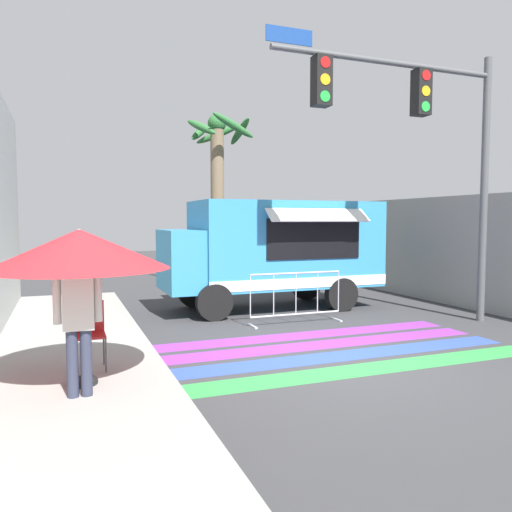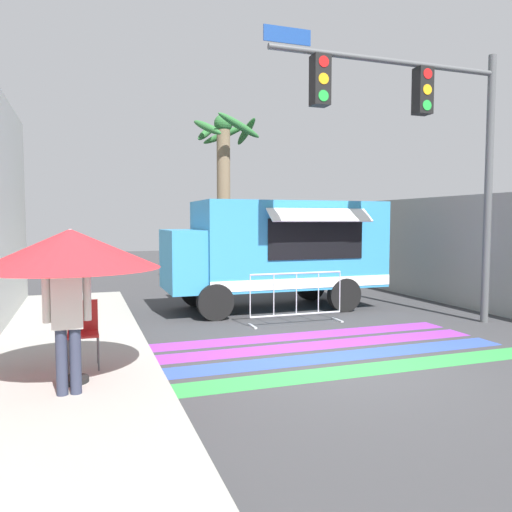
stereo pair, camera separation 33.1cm
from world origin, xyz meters
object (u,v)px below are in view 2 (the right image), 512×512
Objects in this scene: barricade_front at (296,298)px; palm_tree at (224,177)px; folding_chair at (83,327)px; food_truck at (273,248)px; patio_umbrella at (71,249)px; traffic_signal_pole at (422,124)px; vendor_person at (67,314)px.

barricade_front is 6.98m from palm_tree.
food_truck is at bearing 37.94° from folding_chair.
barricade_front is (4.39, 3.07, -1.29)m from patio_umbrella.
traffic_signal_pole is 2.69× the size of barricade_front.
barricade_front is 0.37× the size of palm_tree.
palm_tree is at bearing 89.93° from food_truck.
patio_umbrella is 5.51m from barricade_front.
traffic_signal_pole is at bearing 4.84° from folding_chair.
barricade_front is at bearing 150.76° from traffic_signal_pole.
folding_chair is (0.12, 0.68, -1.11)m from patio_umbrella.
palm_tree reaches higher than vendor_person.
vendor_person is at bearing -95.75° from patio_umbrella.
vendor_person reaches higher than folding_chair.
patio_umbrella reaches higher than vendor_person.
patio_umbrella is 1.31m from folding_chair.
food_truck is 4.45m from traffic_signal_pole.
vendor_person is at bearing -115.32° from palm_tree.
vendor_person is (-6.58, -2.31, -2.98)m from traffic_signal_pole.
palm_tree is (4.46, 8.66, 2.89)m from folding_chair.
traffic_signal_pole is at bearing -75.30° from palm_tree.
food_truck is at bearing 55.23° from vendor_person.
food_truck reaches higher than vendor_person.
barricade_front is at bearing 35.00° from patio_umbrella.
traffic_signal_pole reaches higher than folding_chair.
traffic_signal_pole is 3.40× the size of vendor_person.
food_truck reaches higher than barricade_front.
patio_umbrella is at bearing 90.23° from vendor_person.
traffic_signal_pole is at bearing -57.25° from food_truck.
traffic_signal_pole is (1.96, -3.05, 2.57)m from food_truck.
vendor_person is 11.10m from palm_tree.
food_truck is 2.45× the size of patio_umbrella.
vendor_person is 0.29× the size of palm_tree.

